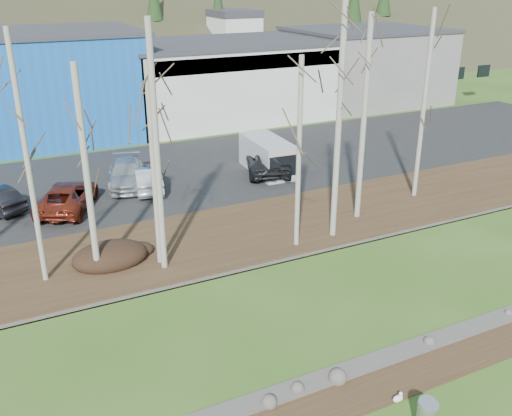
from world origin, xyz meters
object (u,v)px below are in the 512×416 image
seagull (398,398)px  van_white (269,156)px  car_2 (67,197)px  car_4 (148,179)px  car_5 (266,160)px  car_3 (127,173)px

seagull → van_white: 22.02m
car_2 → car_4: (4.87, 1.01, -0.03)m
seagull → van_white: (6.56, 20.99, 1.05)m
seagull → car_5: car_5 is taller
car_4 → van_white: 8.05m
car_4 → van_white: (8.03, -0.30, 0.38)m
seagull → car_2: size_ratio=0.08×
seagull → car_4: 21.36m
car_2 → car_3: bearing=-123.0°
car_3 → van_white: van_white is taller
car_4 → van_white: bearing=-170.4°
car_2 → car_5: size_ratio=0.95×
car_2 → seagull: bearing=132.6°
seagull → car_3: bearing=75.5°
car_4 → car_2: bearing=23.5°
seagull → car_5: 22.14m
car_3 → car_5: car_5 is taller
car_4 → car_5: 7.95m
car_3 → van_white: bearing=4.6°
car_4 → van_white: van_white is taller
car_4 → car_5: bearing=-169.2°
car_2 → car_5: car_5 is taller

